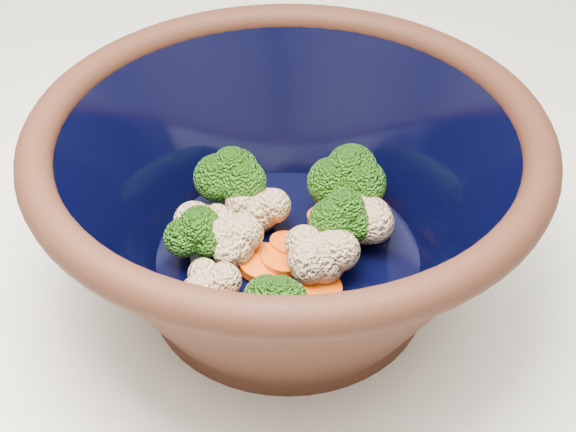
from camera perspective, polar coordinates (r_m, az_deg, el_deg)
mixing_bowl at (r=0.49m, az=0.00°, el=1.14°), size 0.37×0.37×0.13m
vegetable_pile at (r=0.50m, az=-0.29°, el=-0.53°), size 0.14×0.16×0.05m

